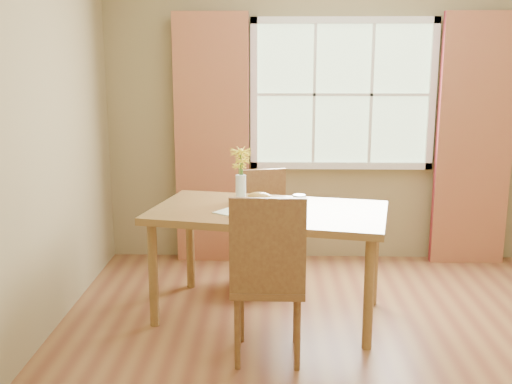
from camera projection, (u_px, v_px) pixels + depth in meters
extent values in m
cube|color=brown|center=(370.00, 354.00, 3.76)|extent=(4.20, 3.80, 0.02)
cube|color=#8C7D54|center=(342.00, 111.00, 5.33)|extent=(4.20, 0.02, 2.70)
cube|color=#8C7D54|center=(506.00, 229.00, 1.60)|extent=(4.20, 0.02, 2.70)
cube|color=#8C7D54|center=(19.00, 137.00, 3.52)|extent=(0.02, 3.80, 2.70)
cube|color=#A2BE8F|center=(342.00, 95.00, 5.27)|extent=(1.50, 0.02, 1.20)
cube|color=white|center=(345.00, 20.00, 5.10)|extent=(1.62, 0.04, 0.06)
cube|color=white|center=(341.00, 166.00, 5.37)|extent=(1.62, 0.04, 0.06)
cube|color=white|center=(254.00, 95.00, 5.26)|extent=(0.06, 0.04, 1.32)
cube|color=white|center=(432.00, 95.00, 5.22)|extent=(0.06, 0.04, 1.32)
cube|color=white|center=(343.00, 95.00, 5.24)|extent=(1.50, 0.03, 0.02)
cube|color=maroon|center=(212.00, 141.00, 5.28)|extent=(0.65, 0.08, 2.20)
cube|color=maroon|center=(474.00, 142.00, 5.23)|extent=(0.65, 0.08, 2.20)
cube|color=brown|center=(269.00, 212.00, 4.17)|extent=(1.76, 1.22, 0.05)
cylinder|color=brown|center=(153.00, 275.00, 4.06)|extent=(0.06, 0.06, 0.73)
cylinder|color=brown|center=(369.00, 294.00, 3.73)|extent=(0.06, 0.06, 0.73)
cylinder|color=brown|center=(190.00, 244.00, 4.77)|extent=(0.06, 0.06, 0.73)
cylinder|color=brown|center=(374.00, 257.00, 4.44)|extent=(0.06, 0.06, 0.73)
cube|color=brown|center=(268.00, 284.00, 3.62)|extent=(0.44, 0.44, 0.04)
cube|color=brown|center=(268.00, 247.00, 3.37)|extent=(0.44, 0.04, 0.56)
cylinder|color=brown|center=(237.00, 334.00, 3.51)|extent=(0.04, 0.04, 0.45)
cylinder|color=brown|center=(297.00, 335.00, 3.50)|extent=(0.04, 0.04, 0.45)
cylinder|color=brown|center=(241.00, 309.00, 3.86)|extent=(0.04, 0.04, 0.45)
cylinder|color=brown|center=(296.00, 310.00, 3.84)|extent=(0.04, 0.04, 0.45)
cube|color=brown|center=(269.00, 235.00, 4.85)|extent=(0.47, 0.47, 0.04)
cube|color=brown|center=(264.00, 199.00, 4.95)|extent=(0.38, 0.13, 0.49)
cylinder|color=brown|center=(255.00, 268.00, 4.71)|extent=(0.03, 0.03, 0.39)
cylinder|color=brown|center=(293.00, 265.00, 4.78)|extent=(0.03, 0.03, 0.39)
cylinder|color=brown|center=(246.00, 256.00, 5.00)|extent=(0.03, 0.03, 0.39)
cylinder|color=brown|center=(282.00, 253.00, 5.08)|extent=(0.03, 0.03, 0.39)
cube|color=silver|center=(253.00, 213.00, 4.05)|extent=(0.56, 0.53, 0.01)
cube|color=#82D435|center=(254.00, 212.00, 4.03)|extent=(0.30, 0.30, 0.01)
ellipsoid|color=gold|center=(259.00, 207.00, 4.07)|extent=(0.18, 0.14, 0.04)
ellipsoid|color=#4C8C2D|center=(265.00, 205.00, 4.05)|extent=(0.09, 0.06, 0.01)
cylinder|color=red|center=(258.00, 202.00, 4.06)|extent=(0.08, 0.08, 0.01)
cylinder|color=red|center=(262.00, 201.00, 4.07)|extent=(0.08, 0.08, 0.01)
ellipsoid|color=gold|center=(259.00, 196.00, 4.06)|extent=(0.18, 0.14, 0.06)
cylinder|color=silver|center=(299.00, 204.00, 4.04)|extent=(0.08, 0.08, 0.13)
cylinder|color=silver|center=(299.00, 205.00, 4.04)|extent=(0.07, 0.07, 0.11)
cylinder|color=silver|center=(241.00, 188.00, 4.39)|extent=(0.08, 0.08, 0.19)
cylinder|color=silver|center=(241.00, 194.00, 4.40)|extent=(0.07, 0.07, 0.10)
cylinder|color=#3D7028|center=(241.00, 176.00, 4.37)|extent=(0.01, 0.01, 0.36)
cylinder|color=#3D7028|center=(242.00, 181.00, 4.37)|extent=(0.01, 0.01, 0.30)
cylinder|color=#3D7028|center=(239.00, 183.00, 4.39)|extent=(0.01, 0.01, 0.26)
cylinder|color=#3D7028|center=(242.00, 178.00, 4.38)|extent=(0.01, 0.01, 0.33)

